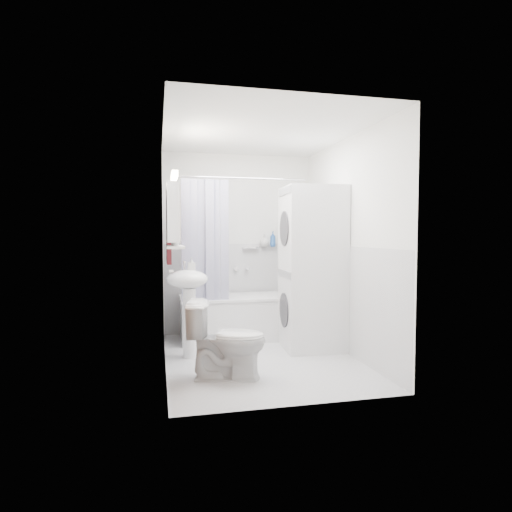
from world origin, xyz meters
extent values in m
plane|color=silver|center=(0.00, 0.00, 0.00)|extent=(2.60, 2.60, 0.00)
plane|color=white|center=(0.00, 1.30, 1.20)|extent=(2.00, 0.00, 2.00)
plane|color=white|center=(0.00, -1.30, 1.20)|extent=(2.00, 0.00, 2.00)
plane|color=white|center=(-1.00, 0.00, 1.20)|extent=(0.00, 2.60, 2.60)
plane|color=white|center=(1.00, 0.00, 1.20)|extent=(0.00, 2.60, 2.60)
plane|color=white|center=(0.00, 0.00, 2.40)|extent=(2.60, 2.60, 0.00)
plane|color=silver|center=(0.00, 1.29, 0.60)|extent=(1.98, 0.00, 1.98)
plane|color=silver|center=(-0.99, 0.00, 0.60)|extent=(0.00, 2.58, 2.58)
plane|color=silver|center=(0.99, 0.00, 0.60)|extent=(0.00, 2.58, 2.58)
plane|color=brown|center=(-0.98, -0.88, 1.00)|extent=(0.00, 2.00, 2.00)
cylinder|color=silver|center=(-0.95, -0.55, 1.00)|extent=(0.04, 0.04, 0.04)
cube|color=white|center=(-0.09, 0.92, 0.26)|extent=(1.41, 0.66, 0.52)
cube|color=white|center=(-0.09, 0.92, 0.53)|extent=(1.43, 0.68, 0.03)
cube|color=silver|center=(-0.09, 0.92, 0.42)|extent=(1.23, 0.48, 0.20)
cylinder|color=silver|center=(0.11, 1.25, 0.87)|extent=(0.04, 0.12, 0.04)
cylinder|color=silver|center=(-0.09, 0.64, 2.00)|extent=(1.61, 0.02, 0.02)
cube|color=#15154B|center=(-0.74, 0.64, 1.25)|extent=(0.10, 0.02, 1.45)
cube|color=#15154B|center=(-0.65, 0.64, 1.25)|extent=(0.10, 0.02, 1.45)
cube|color=#15154B|center=(-0.56, 0.64, 1.25)|extent=(0.10, 0.02, 1.45)
cube|color=#15154B|center=(-0.47, 0.64, 1.25)|extent=(0.10, 0.02, 1.45)
cube|color=#15154B|center=(-0.38, 0.64, 1.25)|extent=(0.10, 0.02, 1.45)
cube|color=#15154B|center=(-0.29, 0.64, 1.25)|extent=(0.10, 0.02, 1.45)
ellipsoid|color=white|center=(-0.76, 0.20, 0.85)|extent=(0.44, 0.37, 0.20)
cylinder|color=white|center=(-0.74, 0.20, 0.38)|extent=(0.14, 0.14, 0.75)
cylinder|color=silver|center=(-0.78, 0.34, 0.97)|extent=(0.03, 0.03, 0.14)
cylinder|color=silver|center=(-0.78, 0.30, 1.03)|extent=(0.02, 0.10, 0.02)
cube|color=white|center=(-0.91, 0.10, 1.55)|extent=(0.12, 0.50, 0.60)
cube|color=white|center=(-0.84, 0.10, 1.55)|extent=(0.01, 0.47, 0.57)
cube|color=#FFEABF|center=(-0.89, 0.10, 1.93)|extent=(0.06, 0.45, 0.06)
cube|color=silver|center=(-0.89, 0.10, 1.20)|extent=(0.18, 0.54, 0.02)
cube|color=silver|center=(0.16, 1.24, 1.15)|extent=(0.22, 0.06, 0.02)
cube|color=maroon|center=(-0.94, 0.60, 1.43)|extent=(0.05, 0.37, 0.87)
cube|color=maroon|center=(-0.91, 0.60, 1.83)|extent=(0.03, 0.32, 0.08)
cylinder|color=silver|center=(-0.95, 0.60, 1.87)|extent=(0.02, 0.04, 0.02)
cube|color=white|center=(0.68, 0.28, 0.47)|extent=(0.70, 0.70, 0.94)
cylinder|color=#2D2D33|center=(0.34, 0.28, 0.46)|extent=(0.04, 0.40, 0.40)
cube|color=gray|center=(0.35, 0.28, 0.88)|extent=(0.05, 0.60, 0.08)
cube|color=white|center=(0.68, 0.28, 1.41)|extent=(0.70, 0.70, 0.94)
cylinder|color=#2D2D33|center=(0.34, 0.28, 1.40)|extent=(0.04, 0.40, 0.40)
cube|color=gray|center=(0.35, 0.28, 1.82)|extent=(0.05, 0.60, 0.08)
imported|color=white|center=(-0.45, -0.54, 0.35)|extent=(0.79, 0.55, 0.71)
imported|color=gray|center=(-0.71, 0.25, 0.95)|extent=(0.08, 0.17, 0.08)
imported|color=gray|center=(-0.89, -0.05, 1.25)|extent=(0.07, 0.18, 0.07)
imported|color=gray|center=(-0.89, 0.22, 1.26)|extent=(0.10, 0.09, 0.10)
imported|color=gray|center=(0.35, 1.24, 1.23)|extent=(0.13, 0.17, 0.13)
imported|color=#2B5EAE|center=(0.47, 1.24, 1.20)|extent=(0.08, 0.21, 0.08)
camera|label=1|loc=(-1.06, -4.40, 1.34)|focal=30.00mm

